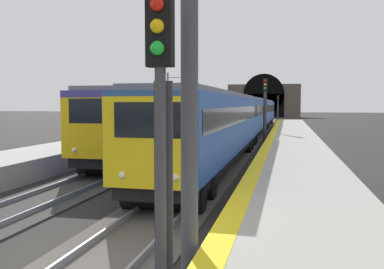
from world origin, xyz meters
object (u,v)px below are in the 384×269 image
railway_signal_mid (265,104)px  railway_signal_far (278,106)px  train_main_approaching (250,115)px  railway_signal_near (161,125)px  train_adjacent_platform (214,113)px  catenary_mast_near (168,101)px

railway_signal_mid → railway_signal_far: 48.44m
train_main_approaching → railway_signal_near: railway_signal_near is taller
railway_signal_far → train_main_approaching: bearing=-2.4°
train_adjacent_platform → catenary_mast_near: (2.90, 6.10, 1.31)m
train_main_approaching → catenary_mast_near: size_ratio=8.70×
railway_signal_near → railway_signal_mid: railway_signal_mid is taller
railway_signal_near → catenary_mast_near: catenary_mast_near is taller
railway_signal_mid → catenary_mast_near: (13.54, 12.22, 0.38)m
railway_signal_near → railway_signal_far: railway_signal_far is taller
train_adjacent_platform → catenary_mast_near: catenary_mast_near is taller
catenary_mast_near → railway_signal_mid: bearing=-137.9°
train_main_approaching → railway_signal_near: (-35.29, -1.78, 0.74)m
train_main_approaching → railway_signal_far: (41.61, -1.78, 0.73)m
railway_signal_near → railway_signal_mid: bearing=-180.0°
train_main_approaching → railway_signal_far: size_ratio=12.29×
train_adjacent_platform → railway_signal_near: bearing=7.4°
train_main_approaching → railway_signal_far: railway_signal_far is taller
railway_signal_near → catenary_mast_near: size_ratio=0.69×
railway_signal_far → railway_signal_near: bearing=0.0°
railway_signal_mid → railway_signal_far: railway_signal_mid is taller
train_adjacent_platform → railway_signal_near: 39.57m
train_adjacent_platform → railway_signal_near: train_adjacent_platform is taller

